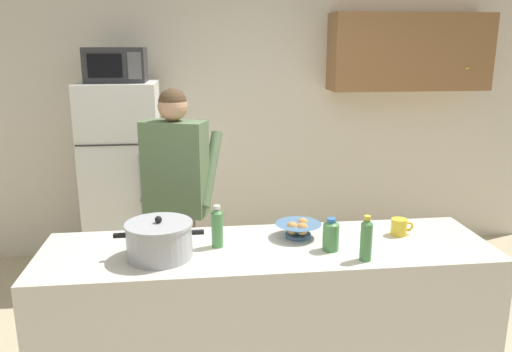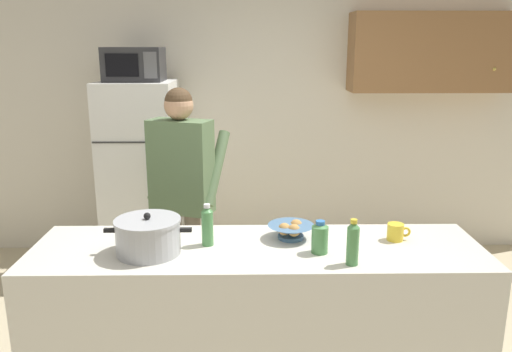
{
  "view_description": "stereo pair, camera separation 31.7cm",
  "coord_description": "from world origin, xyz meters",
  "px_view_note": "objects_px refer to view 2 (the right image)",
  "views": [
    {
      "loc": [
        -0.37,
        -2.53,
        1.97
      ],
      "look_at": [
        0.0,
        0.55,
        1.17
      ],
      "focal_mm": 35.8,
      "sensor_mm": 36.0,
      "label": 1
    },
    {
      "loc": [
        -0.05,
        -2.55,
        1.97
      ],
      "look_at": [
        0.0,
        0.55,
        1.17
      ],
      "focal_mm": 35.8,
      "sensor_mm": 36.0,
      "label": 2
    }
  ],
  "objects_px": {
    "coffee_mug": "(396,232)",
    "bottle_near_edge": "(353,243)",
    "cooking_pot": "(148,236)",
    "bottle_far_corner": "(207,225)",
    "person_near_pot": "(182,178)",
    "refrigerator": "(141,176)",
    "bread_bowl": "(291,230)",
    "microwave": "(134,64)",
    "bottle_mid_counter": "(320,237)"
  },
  "relations": [
    {
      "from": "coffee_mug",
      "to": "bottle_near_edge",
      "type": "height_order",
      "value": "bottle_near_edge"
    },
    {
      "from": "cooking_pot",
      "to": "bottle_far_corner",
      "type": "xyz_separation_m",
      "value": [
        0.3,
        0.11,
        0.02
      ]
    },
    {
      "from": "coffee_mug",
      "to": "person_near_pot",
      "type": "bearing_deg",
      "value": 147.36
    },
    {
      "from": "refrigerator",
      "to": "bread_bowl",
      "type": "relative_size",
      "value": 6.43
    },
    {
      "from": "microwave",
      "to": "refrigerator",
      "type": "bearing_deg",
      "value": 90.07
    },
    {
      "from": "bottle_mid_counter",
      "to": "bottle_far_corner",
      "type": "relative_size",
      "value": 0.76
    },
    {
      "from": "cooking_pot",
      "to": "bottle_near_edge",
      "type": "relative_size",
      "value": 1.92
    },
    {
      "from": "coffee_mug",
      "to": "bottle_mid_counter",
      "type": "relative_size",
      "value": 0.75
    },
    {
      "from": "refrigerator",
      "to": "person_near_pot",
      "type": "bearing_deg",
      "value": -62.74
    },
    {
      "from": "bottle_near_edge",
      "to": "bottle_far_corner",
      "type": "xyz_separation_m",
      "value": [
        -0.73,
        0.26,
        -0.0
      ]
    },
    {
      "from": "bread_bowl",
      "to": "bottle_near_edge",
      "type": "relative_size",
      "value": 1.1
    },
    {
      "from": "cooking_pot",
      "to": "bottle_near_edge",
      "type": "xyz_separation_m",
      "value": [
        1.03,
        -0.16,
        0.02
      ]
    },
    {
      "from": "cooking_pot",
      "to": "coffee_mug",
      "type": "xyz_separation_m",
      "value": [
        1.33,
        0.16,
        -0.05
      ]
    },
    {
      "from": "bread_bowl",
      "to": "bottle_near_edge",
      "type": "distance_m",
      "value": 0.45
    },
    {
      "from": "coffee_mug",
      "to": "bottle_far_corner",
      "type": "xyz_separation_m",
      "value": [
        -1.04,
        -0.05,
        0.06
      ]
    },
    {
      "from": "bread_bowl",
      "to": "bottle_mid_counter",
      "type": "xyz_separation_m",
      "value": [
        0.13,
        -0.2,
        0.04
      ]
    },
    {
      "from": "coffee_mug",
      "to": "bottle_far_corner",
      "type": "bearing_deg",
      "value": -177.09
    },
    {
      "from": "refrigerator",
      "to": "bottle_near_edge",
      "type": "distance_m",
      "value": 2.55
    },
    {
      "from": "bottle_far_corner",
      "to": "bread_bowl",
      "type": "bearing_deg",
      "value": 10.4
    },
    {
      "from": "refrigerator",
      "to": "bottle_mid_counter",
      "type": "bearing_deg",
      "value": -55.66
    },
    {
      "from": "bottle_mid_counter",
      "to": "refrigerator",
      "type": "bearing_deg",
      "value": 124.34
    },
    {
      "from": "bottle_near_edge",
      "to": "bread_bowl",
      "type": "bearing_deg",
      "value": 128.06
    },
    {
      "from": "cooking_pot",
      "to": "bread_bowl",
      "type": "bearing_deg",
      "value": 14.15
    },
    {
      "from": "bottle_near_edge",
      "to": "coffee_mug",
      "type": "bearing_deg",
      "value": 46.05
    },
    {
      "from": "refrigerator",
      "to": "bottle_mid_counter",
      "type": "distance_m",
      "value": 2.35
    },
    {
      "from": "coffee_mug",
      "to": "bottle_mid_counter",
      "type": "bearing_deg",
      "value": -159.32
    },
    {
      "from": "bottle_mid_counter",
      "to": "bottle_far_corner",
      "type": "height_order",
      "value": "bottle_far_corner"
    },
    {
      "from": "refrigerator",
      "to": "microwave",
      "type": "height_order",
      "value": "microwave"
    },
    {
      "from": "coffee_mug",
      "to": "bottle_mid_counter",
      "type": "distance_m",
      "value": 0.48
    },
    {
      "from": "coffee_mug",
      "to": "bottle_mid_counter",
      "type": "xyz_separation_m",
      "value": [
        -0.45,
        -0.17,
        0.04
      ]
    },
    {
      "from": "person_near_pot",
      "to": "cooking_pot",
      "type": "bearing_deg",
      "value": -93.19
    },
    {
      "from": "person_near_pot",
      "to": "microwave",
      "type": "bearing_deg",
      "value": 117.81
    },
    {
      "from": "cooking_pot",
      "to": "bread_bowl",
      "type": "relative_size",
      "value": 1.74
    },
    {
      "from": "refrigerator",
      "to": "bottle_far_corner",
      "type": "distance_m",
      "value": 1.97
    },
    {
      "from": "coffee_mug",
      "to": "refrigerator",
      "type": "bearing_deg",
      "value": 135.03
    },
    {
      "from": "cooking_pot",
      "to": "bottle_near_edge",
      "type": "height_order",
      "value": "bottle_near_edge"
    },
    {
      "from": "person_near_pot",
      "to": "bottle_far_corner",
      "type": "distance_m",
      "value": 0.91
    },
    {
      "from": "cooking_pot",
      "to": "coffee_mug",
      "type": "relative_size",
      "value": 3.45
    },
    {
      "from": "person_near_pot",
      "to": "bottle_far_corner",
      "type": "xyz_separation_m",
      "value": [
        0.24,
        -0.87,
        -0.03
      ]
    },
    {
      "from": "bread_bowl",
      "to": "bottle_mid_counter",
      "type": "distance_m",
      "value": 0.24
    },
    {
      "from": "coffee_mug",
      "to": "bottle_far_corner",
      "type": "distance_m",
      "value": 1.04
    },
    {
      "from": "microwave",
      "to": "cooking_pot",
      "type": "height_order",
      "value": "microwave"
    },
    {
      "from": "cooking_pot",
      "to": "coffee_mug",
      "type": "distance_m",
      "value": 1.34
    },
    {
      "from": "microwave",
      "to": "bottle_far_corner",
      "type": "distance_m",
      "value": 2.09
    },
    {
      "from": "microwave",
      "to": "bottle_far_corner",
      "type": "bearing_deg",
      "value": -67.87
    },
    {
      "from": "person_near_pot",
      "to": "bread_bowl",
      "type": "height_order",
      "value": "person_near_pot"
    },
    {
      "from": "bread_bowl",
      "to": "bottle_far_corner",
      "type": "bearing_deg",
      "value": -169.6
    },
    {
      "from": "coffee_mug",
      "to": "bottle_far_corner",
      "type": "relative_size",
      "value": 0.57
    },
    {
      "from": "microwave",
      "to": "bread_bowl",
      "type": "bearing_deg",
      "value": -55.25
    },
    {
      "from": "person_near_pot",
      "to": "cooking_pot",
      "type": "height_order",
      "value": "person_near_pot"
    }
  ]
}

